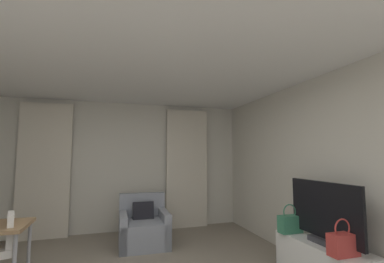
# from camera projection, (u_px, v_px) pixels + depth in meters

# --- Properties ---
(wall_window) EXTENTS (5.12, 0.06, 2.60)m
(wall_window) POSITION_uv_depth(u_px,v_px,m) (121.00, 166.00, 5.38)
(wall_window) COLOR beige
(wall_window) RESTS_ON ground
(wall_right) EXTENTS (0.06, 6.12, 2.60)m
(wall_right) POSITION_uv_depth(u_px,v_px,m) (341.00, 173.00, 3.23)
(wall_right) COLOR beige
(wall_right) RESTS_ON ground
(ceiling) EXTENTS (5.12, 6.12, 0.06)m
(ceiling) POSITION_uv_depth(u_px,v_px,m) (135.00, 43.00, 2.61)
(ceiling) COLOR white
(ceiling) RESTS_ON wall_left
(curtain_left_panel) EXTENTS (0.90, 0.06, 2.50)m
(curtain_left_panel) POSITION_uv_depth(u_px,v_px,m) (44.00, 170.00, 4.85)
(curtain_left_panel) COLOR beige
(curtain_left_panel) RESTS_ON ground
(curtain_right_panel) EXTENTS (0.90, 0.06, 2.50)m
(curtain_right_panel) POSITION_uv_depth(u_px,v_px,m) (187.00, 168.00, 5.65)
(curtain_right_panel) COLOR beige
(curtain_right_panel) RESTS_ON ground
(armchair) EXTENTS (0.82, 0.82, 0.83)m
(armchair) POSITION_uv_depth(u_px,v_px,m) (143.00, 228.00, 4.45)
(armchair) COLOR gray
(armchair) RESTS_ON ground
(tv_flatscreen) EXTENTS (0.20, 1.03, 0.70)m
(tv_flatscreen) POSITION_uv_depth(u_px,v_px,m) (324.00, 214.00, 3.03)
(tv_flatscreen) COLOR #333338
(tv_flatscreen) RESTS_ON tv_console
(handbag_primary) EXTENTS (0.30, 0.14, 0.37)m
(handbag_primary) POSITION_uv_depth(u_px,v_px,m) (290.00, 223.00, 3.44)
(handbag_primary) COLOR #387F5B
(handbag_primary) RESTS_ON tv_console
(handbag_secondary) EXTENTS (0.30, 0.14, 0.37)m
(handbag_secondary) POSITION_uv_depth(u_px,v_px,m) (343.00, 244.00, 2.65)
(handbag_secondary) COLOR #B73833
(handbag_secondary) RESTS_ON tv_console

